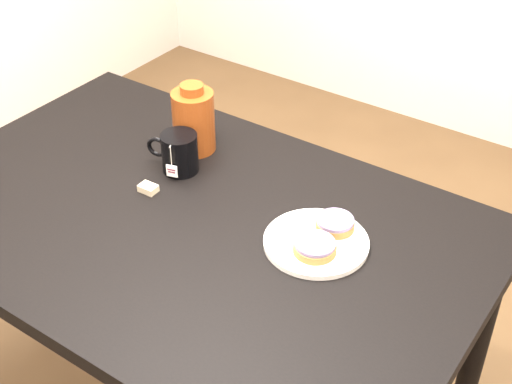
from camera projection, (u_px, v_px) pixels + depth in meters
table at (190, 243)px, 1.74m from camera, size 1.40×0.90×0.75m
plate at (316, 242)px, 1.60m from camera, size 0.24×0.24×0.02m
bagel_back at (335, 224)px, 1.63m from camera, size 0.12×0.12×0.03m
bagel_front at (315, 247)px, 1.56m from camera, size 0.13×0.13×0.03m
mug at (179, 152)px, 1.82m from camera, size 0.15×0.12×0.10m
teabag_pouch at (148, 188)px, 1.77m from camera, size 0.05×0.03×0.02m
bagel_package at (194, 120)px, 1.88m from camera, size 0.14×0.14×0.19m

